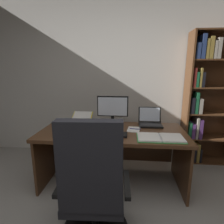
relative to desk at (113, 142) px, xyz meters
The scene contains 13 objects.
wall_back 1.24m from the desk, 82.81° to the left, with size 5.69×0.12×2.78m, color beige.
desk is the anchor object (origin of this frame).
bookshelf 1.59m from the desk, 25.67° to the left, with size 0.78×0.32×2.01m.
office_chair 0.96m from the desk, 94.63° to the right, with size 0.63×0.60×1.13m.
monitor 0.43m from the desk, 96.87° to the left, with size 0.43×0.16×0.39m.
laptop 0.58m from the desk, 22.20° to the left, with size 0.31×0.29×0.23m.
keyboard 0.33m from the desk, 95.33° to the right, with size 0.42×0.15×0.02m, color black.
computer_mouse 0.46m from the desk, 141.78° to the right, with size 0.06×0.10×0.04m, color black.
reading_stand_with_book 0.60m from the desk, 151.56° to the left, with size 0.28×0.27×0.13m.
open_binder 0.66m from the desk, 28.95° to the right, with size 0.51×0.28×0.02m.
notepad 0.33m from the desk, ahead, with size 0.15×0.21×0.01m, color white.
pen 0.35m from the desk, ahead, with size 0.01×0.01×0.14m, color navy.
coffee_mug 0.74m from the desk, behind, with size 0.08×0.08×0.09m, color #334C7A.
Camera 1 is at (0.09, -0.68, 1.47)m, focal length 29.13 mm.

